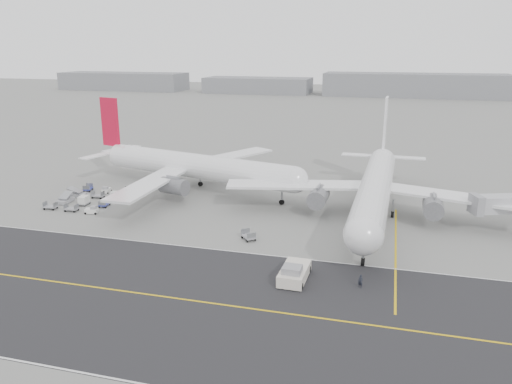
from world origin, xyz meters
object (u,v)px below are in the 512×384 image
(ground_crew_a, at_px, (360,281))
(pushback_tug, at_px, (294,273))
(airliner_a, at_px, (192,166))
(airliner_b, at_px, (376,187))

(ground_crew_a, bearing_deg, pushback_tug, -156.73)
(airliner_a, height_order, ground_crew_a, airliner_a)
(pushback_tug, bearing_deg, airliner_b, 74.35)
(airliner_a, relative_size, airliner_b, 0.94)
(airliner_b, distance_m, pushback_tug, 31.04)
(pushback_tug, xyz_separation_m, ground_crew_a, (8.60, 0.08, -0.16))
(airliner_b, bearing_deg, airliner_a, 170.03)
(airliner_a, relative_size, ground_crew_a, 29.39)
(airliner_a, bearing_deg, pushback_tug, -127.21)
(airliner_b, height_order, pushback_tug, airliner_b)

